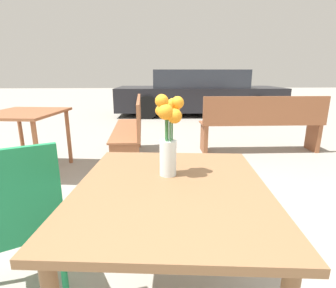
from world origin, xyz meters
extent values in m
cube|color=brown|center=(0.00, 0.00, 0.69)|extent=(0.89, 1.01, 0.03)
cylinder|color=brown|center=(-0.31, 0.44, 0.34)|extent=(0.05, 0.05, 0.68)
cylinder|color=brown|center=(0.38, 0.38, 0.34)|extent=(0.05, 0.05, 0.68)
cylinder|color=silver|center=(-0.01, 0.13, 0.79)|extent=(0.08, 0.08, 0.17)
cylinder|color=silver|center=(-0.01, 0.13, 0.76)|extent=(0.07, 0.07, 0.09)
cylinder|color=#337038|center=(0.01, 0.13, 0.87)|extent=(0.01, 0.01, 0.31)
sphere|color=orange|center=(0.03, 0.13, 1.04)|extent=(0.06, 0.06, 0.06)
cylinder|color=#337038|center=(0.00, 0.13, 0.86)|extent=(0.01, 0.01, 0.29)
sphere|color=orange|center=(0.02, 0.15, 1.03)|extent=(0.07, 0.07, 0.07)
cylinder|color=#337038|center=(-0.01, 0.13, 0.86)|extent=(0.01, 0.01, 0.28)
sphere|color=orange|center=(-0.01, 0.16, 1.01)|extent=(0.05, 0.05, 0.05)
cylinder|color=#337038|center=(-0.02, 0.13, 0.86)|extent=(0.01, 0.01, 0.28)
sphere|color=orange|center=(-0.04, 0.13, 1.01)|extent=(0.05, 0.05, 0.05)
cylinder|color=#337038|center=(-0.02, 0.12, 0.88)|extent=(0.01, 0.01, 0.32)
sphere|color=orange|center=(-0.04, 0.10, 1.05)|extent=(0.06, 0.06, 0.06)
cylinder|color=#337038|center=(-0.01, 0.11, 0.85)|extent=(0.01, 0.01, 0.27)
sphere|color=orange|center=(-0.02, 0.09, 1.01)|extent=(0.07, 0.07, 0.07)
cylinder|color=#337038|center=(0.00, 0.11, 0.84)|extent=(0.01, 0.01, 0.25)
sphere|color=orange|center=(0.02, 0.09, 0.99)|extent=(0.06, 0.06, 0.06)
cube|color=#197A47|center=(-0.77, 0.18, 0.44)|extent=(0.54, 0.54, 0.03)
cube|color=#197A47|center=(-0.68, 0.01, 0.67)|extent=(0.37, 0.21, 0.42)
cylinder|color=#197A47|center=(-0.70, 0.41, 0.21)|extent=(0.03, 0.03, 0.43)
cylinder|color=#197A47|center=(-0.54, 0.10, 0.21)|extent=(0.03, 0.03, 0.43)
cube|color=brown|center=(1.51, 2.80, 0.44)|extent=(1.82, 0.36, 0.02)
cube|color=brown|center=(1.51, 2.64, 0.65)|extent=(1.82, 0.04, 0.40)
cube|color=brown|center=(0.66, 2.80, 0.21)|extent=(0.06, 0.32, 0.43)
cube|color=brown|center=(2.36, 2.80, 0.21)|extent=(0.06, 0.32, 0.43)
cube|color=brown|center=(-0.45, 2.42, 0.44)|extent=(0.44, 1.50, 0.02)
cube|color=brown|center=(-0.29, 2.43, 0.65)|extent=(0.11, 1.49, 0.40)
cube|color=brown|center=(-0.41, 1.74, 0.21)|extent=(0.33, 0.08, 0.43)
cube|color=brown|center=(-0.48, 3.10, 0.21)|extent=(0.33, 0.08, 0.43)
cube|color=brown|center=(-1.58, 2.03, 0.72)|extent=(0.86, 0.96, 0.03)
cylinder|color=brown|center=(-1.30, 1.62, 0.35)|extent=(0.05, 0.05, 0.71)
cylinder|color=brown|center=(-1.86, 2.44, 0.35)|extent=(0.05, 0.05, 0.71)
cylinder|color=brown|center=(-1.22, 2.37, 0.35)|extent=(0.05, 0.05, 0.71)
cube|color=black|center=(1.15, 6.55, 0.46)|extent=(4.63, 1.77, 0.63)
cube|color=#2D333D|center=(1.15, 6.55, 1.01)|extent=(2.57, 1.58, 0.47)
cylinder|color=black|center=(2.59, 7.28, 0.30)|extent=(0.61, 0.20, 0.60)
cylinder|color=black|center=(2.55, 5.73, 0.30)|extent=(0.61, 0.20, 0.60)
cylinder|color=black|center=(-0.25, 7.37, 0.30)|extent=(0.61, 0.20, 0.60)
cylinder|color=black|center=(-0.30, 5.81, 0.30)|extent=(0.61, 0.20, 0.60)
camera|label=1|loc=(-0.06, -1.02, 1.17)|focal=28.00mm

